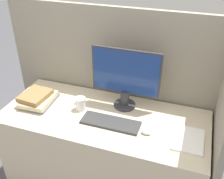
% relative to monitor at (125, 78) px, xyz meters
% --- Properties ---
extents(cubicle_panel_rear, '(2.00, 0.04, 1.49)m').
position_rel_monitor_xyz_m(cubicle_panel_rear, '(-0.12, 0.20, -0.25)').
color(cubicle_panel_rear, gray).
rests_on(cubicle_panel_rear, ground_plane).
extents(cubicle_panel_right, '(0.04, 0.74, 1.49)m').
position_rel_monitor_xyz_m(cubicle_panel_right, '(0.72, -0.15, -0.25)').
color(cubicle_panel_right, gray).
rests_on(cubicle_panel_right, ground_plane).
extents(desk, '(1.60, 0.68, 0.74)m').
position_rel_monitor_xyz_m(desk, '(-0.12, -0.18, -0.63)').
color(desk, beige).
rests_on(desk, ground_plane).
extents(monitor, '(0.54, 0.18, 0.49)m').
position_rel_monitor_xyz_m(monitor, '(0.00, 0.00, 0.00)').
color(monitor, '#333338').
rests_on(monitor, desk).
extents(keyboard, '(0.44, 0.15, 0.02)m').
position_rel_monitor_xyz_m(keyboard, '(-0.03, -0.26, -0.25)').
color(keyboard, '#333333').
rests_on(keyboard, desk).
extents(mouse, '(0.07, 0.04, 0.03)m').
position_rel_monitor_xyz_m(mouse, '(0.24, -0.29, -0.24)').
color(mouse, silver).
rests_on(mouse, desk).
extents(coffee_cup, '(0.08, 0.08, 0.11)m').
position_rel_monitor_xyz_m(coffee_cup, '(-0.32, -0.17, -0.20)').
color(coffee_cup, white).
rests_on(coffee_cup, desk).
extents(book_stack, '(0.25, 0.31, 0.10)m').
position_rel_monitor_xyz_m(book_stack, '(-0.69, -0.20, -0.21)').
color(book_stack, slate).
rests_on(book_stack, desk).
extents(paper_pile, '(0.21, 0.27, 0.02)m').
position_rel_monitor_xyz_m(paper_pile, '(0.53, -0.26, -0.25)').
color(paper_pile, white).
rests_on(paper_pile, desk).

